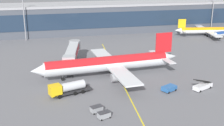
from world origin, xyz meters
TOP-DOWN VIEW (x-y plane):
  - ground_plane at (0.00, 0.00)m, footprint 700.00×700.00m
  - apron_lead_in_line at (1.31, 2.00)m, footprint 6.23×79.80m
  - terminal_building at (8.27, 68.18)m, footprint 184.22×20.08m
  - main_airliner at (-1.39, 4.22)m, footprint 44.42×35.22m
  - jet_bridge at (-10.73, 15.31)m, footprint 7.63×22.37m
  - fuel_tanker at (-14.35, -6.97)m, footprint 11.05×5.64m
  - belt_loader at (20.31, -11.50)m, footprint 6.84×4.19m
  - pushback_tug at (11.21, -10.62)m, footprint 4.43×3.75m
  - baggage_cart_0 at (-7.96, -20.87)m, footprint 3.01×2.33m
  - baggage_cart_1 at (-9.01, -17.85)m, footprint 3.01×2.33m
  - commuter_jet_far at (55.98, 45.47)m, footprint 33.07×26.51m
  - apron_light_mast_1 at (63.21, 56.22)m, footprint 2.80×0.50m
  - apron_light_mast_2 at (-27.09, 56.22)m, footprint 2.80×0.50m

SIDE VIEW (x-z plane):
  - ground_plane at x=0.00m, z-range 0.00..0.00m
  - apron_lead_in_line at x=1.31m, z-range 0.00..0.01m
  - baggage_cart_0 at x=-7.96m, z-range 0.04..1.52m
  - baggage_cart_1 at x=-9.01m, z-range 0.04..1.52m
  - pushback_tug at x=11.21m, z-range 0.15..1.55m
  - belt_loader at x=20.31m, z-range -0.75..2.73m
  - fuel_tanker at x=-14.35m, z-range 0.12..3.37m
  - commuter_jet_far at x=55.98m, z-range -1.25..6.84m
  - main_airliner at x=-1.39m, z-range -2.09..9.66m
  - jet_bridge at x=-10.73m, z-range 1.56..8.03m
  - terminal_building at x=8.27m, z-range 0.02..14.11m
  - apron_light_mast_2 at x=-27.09m, z-range 1.91..21.54m
  - apron_light_mast_1 at x=63.21m, z-range 2.01..27.04m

